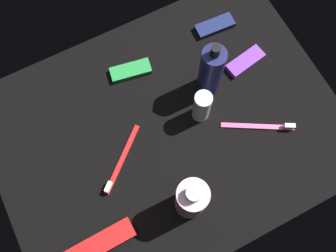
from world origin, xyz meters
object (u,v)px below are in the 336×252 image
(snack_bar_green, at_px, (131,71))
(snack_bar_navy, at_px, (215,26))
(lotion_bottle, at_px, (211,71))
(bodywash_bottle, at_px, (191,199))
(toothbrush_pink, at_px, (262,126))
(snack_bar_purple, at_px, (245,61))
(deodorant_stick, at_px, (202,107))
(toothpaste_box_red, at_px, (97,246))
(toothbrush_red, at_px, (120,163))

(snack_bar_green, bearing_deg, snack_bar_navy, -166.10)
(lotion_bottle, height_order, bodywash_bottle, lotion_bottle)
(snack_bar_navy, bearing_deg, lotion_bottle, 58.17)
(toothbrush_pink, bearing_deg, snack_bar_purple, -107.26)
(deodorant_stick, distance_m, toothpaste_box_red, 0.39)
(toothbrush_red, bearing_deg, snack_bar_purple, -166.77)
(toothbrush_red, relative_size, snack_bar_green, 1.39)
(toothbrush_red, bearing_deg, lotion_bottle, -163.81)
(snack_bar_purple, bearing_deg, snack_bar_navy, -91.76)
(toothbrush_red, height_order, snack_bar_navy, toothbrush_red)
(lotion_bottle, xyz_separation_m, snack_bar_purple, (-0.12, -0.01, -0.08))
(toothbrush_pink, bearing_deg, lotion_bottle, -67.57)
(deodorant_stick, relative_size, snack_bar_green, 1.01)
(bodywash_bottle, xyz_separation_m, snack_bar_purple, (-0.30, -0.25, -0.07))
(snack_bar_green, xyz_separation_m, snack_bar_navy, (-0.26, -0.02, 0.00))
(toothpaste_box_red, distance_m, snack_bar_purple, 0.58)
(toothbrush_red, height_order, snack_bar_green, toothbrush_red)
(lotion_bottle, relative_size, toothbrush_red, 1.33)
(deodorant_stick, distance_m, snack_bar_purple, 0.19)
(toothbrush_red, xyz_separation_m, snack_bar_purple, (-0.40, -0.09, 0.00))
(toothbrush_pink, bearing_deg, toothbrush_red, -12.36)
(toothbrush_pink, height_order, snack_bar_green, toothbrush_pink)
(deodorant_stick, relative_size, toothpaste_box_red, 0.60)
(lotion_bottle, relative_size, toothpaste_box_red, 1.09)
(toothpaste_box_red, relative_size, snack_bar_navy, 1.69)
(bodywash_bottle, xyz_separation_m, snack_bar_navy, (-0.28, -0.38, -0.07))
(toothpaste_box_red, bearing_deg, bodywash_bottle, 175.72)
(bodywash_bottle, relative_size, toothpaste_box_red, 0.98)
(toothbrush_red, bearing_deg, deodorant_stick, -174.80)
(toothbrush_pink, xyz_separation_m, snack_bar_green, (0.22, -0.28, 0.00))
(lotion_bottle, bearing_deg, toothpaste_box_red, 29.47)
(lotion_bottle, relative_size, snack_bar_navy, 1.85)
(snack_bar_navy, bearing_deg, snack_bar_green, 7.19)
(deodorant_stick, relative_size, toothbrush_red, 0.73)
(lotion_bottle, distance_m, toothbrush_pink, 0.19)
(deodorant_stick, distance_m, toothbrush_pink, 0.16)
(deodorant_stick, relative_size, snack_bar_purple, 1.01)
(snack_bar_purple, bearing_deg, lotion_bottle, -4.07)
(bodywash_bottle, bearing_deg, lotion_bottle, -127.02)
(bodywash_bottle, relative_size, toothbrush_red, 1.19)
(lotion_bottle, relative_size, snack_bar_purple, 1.85)
(bodywash_bottle, distance_m, snack_bar_navy, 0.48)
(toothbrush_pink, relative_size, toothpaste_box_red, 0.92)
(toothpaste_box_red, bearing_deg, toothbrush_pink, -172.84)
(toothbrush_red, relative_size, toothbrush_pink, 0.89)
(lotion_bottle, relative_size, bodywash_bottle, 1.11)
(lotion_bottle, distance_m, snack_bar_green, 0.21)
(toothpaste_box_red, bearing_deg, lotion_bottle, -152.02)
(bodywash_bottle, bearing_deg, toothbrush_pink, -161.46)
(bodywash_bottle, xyz_separation_m, toothpaste_box_red, (0.23, -0.01, -0.06))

